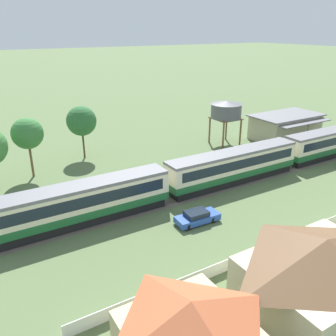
{
  "coord_description": "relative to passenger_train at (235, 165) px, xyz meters",
  "views": [
    {
      "loc": [
        -28.33,
        -29.83,
        17.57
      ],
      "look_at": [
        -9.0,
        2.36,
        2.62
      ],
      "focal_mm": 38.0,
      "sensor_mm": 36.0,
      "label": 1
    }
  ],
  "objects": [
    {
      "name": "cottage_brown_roof",
      "position": [
        -8.73,
        -18.61,
        0.41
      ],
      "size": [
        10.69,
        7.82,
        5.07
      ],
      "color": "beige",
      "rests_on": "ground_plane"
    },
    {
      "name": "parked_car_blue",
      "position": [
        -9.53,
        -5.67,
        -1.62
      ],
      "size": [
        4.4,
        1.97,
        1.25
      ],
      "rotation": [
        0.0,
        0.0,
        -0.04
      ],
      "color": "#284CA8",
      "rests_on": "ground_plane"
    },
    {
      "name": "yard_tree_2",
      "position": [
        -12.81,
        17.7,
        3.18
      ],
      "size": [
        4.16,
        4.16,
        7.49
      ],
      "color": "#4C3823",
      "rests_on": "ground_plane"
    },
    {
      "name": "station_building",
      "position": [
        19.29,
        9.58,
        -0.15
      ],
      "size": [
        11.8,
        8.06,
        4.06
      ],
      "color": "#BCB293",
      "rests_on": "ground_plane"
    },
    {
      "name": "yard_tree_0",
      "position": [
        -20.62,
        14.26,
        3.39
      ],
      "size": [
        3.81,
        3.81,
        7.53
      ],
      "color": "brown",
      "rests_on": "ground_plane"
    },
    {
      "name": "ground_plane",
      "position": [
        1.01,
        -0.03,
        -2.21
      ],
      "size": [
        600.0,
        600.0,
        0.0
      ],
      "primitive_type": "plane",
      "color": "#566B42"
    },
    {
      "name": "water_tower",
      "position": [
        8.67,
        12.46,
        3.28
      ],
      "size": [
        4.97,
        4.97,
        6.94
      ],
      "color": "brown",
      "rests_on": "ground_plane"
    },
    {
      "name": "passenger_train",
      "position": [
        0.0,
        0.0,
        0.0
      ],
      "size": [
        55.96,
        2.87,
        3.99
      ],
      "color": "#1E6033",
      "rests_on": "ground_plane"
    },
    {
      "name": "railway_track",
      "position": [
        0.99,
        0.0,
        -2.21
      ],
      "size": [
        120.97,
        3.6,
        0.04
      ],
      "color": "#665B51",
      "rests_on": "ground_plane"
    },
    {
      "name": "picket_fence_front",
      "position": [
        -2.11,
        -12.81,
        -1.69
      ],
      "size": [
        44.74,
        0.06,
        1.05
      ],
      "primitive_type": "cube",
      "color": "white",
      "rests_on": "ground_plane"
    }
  ]
}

